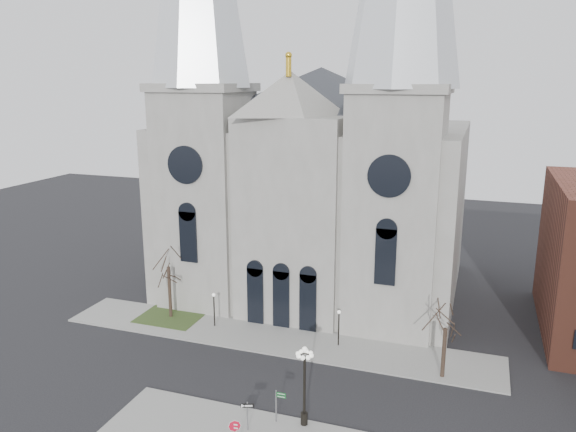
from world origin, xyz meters
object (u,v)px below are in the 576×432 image
(street_name_sign, at_px, (277,404))
(one_way_sign, at_px, (247,411))
(globe_lamp, at_px, (305,376))
(stop_sign, at_px, (235,429))

(street_name_sign, bearing_deg, one_way_sign, -137.05)
(globe_lamp, bearing_deg, street_name_sign, -169.78)
(stop_sign, relative_size, street_name_sign, 0.95)
(one_way_sign, relative_size, street_name_sign, 0.88)
(stop_sign, distance_m, one_way_sign, 2.32)
(one_way_sign, xyz_separation_m, street_name_sign, (1.55, 1.49, -0.03))
(street_name_sign, bearing_deg, stop_sign, -111.28)
(one_way_sign, distance_m, street_name_sign, 2.15)
(stop_sign, xyz_separation_m, one_way_sign, (-0.15, 2.31, -0.19))
(stop_sign, height_order, globe_lamp, globe_lamp)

